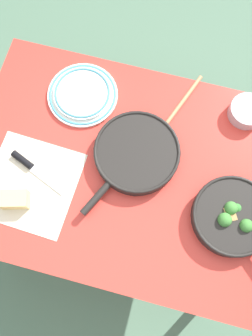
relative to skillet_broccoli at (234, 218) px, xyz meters
name	(u,v)px	position (x,y,z in m)	size (l,w,h in m)	color
ground_plane	(126,207)	(-0.38, 0.08, -0.75)	(14.00, 14.00, 0.00)	#51755B
dining_table_red	(126,176)	(-0.38, 0.08, -0.12)	(1.11, 0.80, 0.72)	red
skillet_broccoli	(234,218)	(0.00, 0.00, 0.00)	(0.32, 0.32, 0.08)	black
skillet_eggs	(136,153)	(-0.36, 0.14, 0.00)	(0.30, 0.41, 0.05)	black
wooden_spoon	(166,124)	(-0.29, 0.28, -0.02)	(0.16, 0.36, 0.02)	tan
parchment_sheet	(31,184)	(-0.69, -0.06, -0.03)	(0.32, 0.33, 0.00)	beige
grater_knife	(31,167)	(-0.71, 0.00, -0.02)	(0.22, 0.11, 0.02)	silver
cheese_block	(15,200)	(-0.71, -0.13, 0.00)	(0.11, 0.08, 0.05)	#EFD67A
dinner_plate_stack	(83,94)	(-0.61, 0.31, -0.02)	(0.26, 0.26, 0.03)	silver
prep_bowl_steel	(247,111)	(-0.02, 0.39, -0.01)	(0.13, 0.13, 0.05)	#B7B7BC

